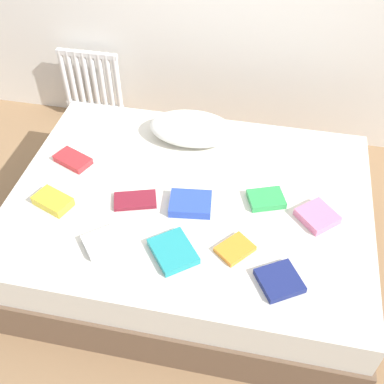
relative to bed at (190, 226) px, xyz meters
name	(u,v)px	position (x,y,z in m)	size (l,w,h in m)	color
ground_plane	(190,252)	(0.00, 0.00, -0.25)	(8.00, 8.00, 0.00)	#93704C
bed	(190,226)	(0.00, 0.00, 0.00)	(2.00, 1.50, 0.50)	brown
radiator	(91,81)	(-1.04, 1.20, 0.12)	(0.48, 0.04, 0.49)	white
pillow	(192,128)	(-0.09, 0.50, 0.33)	(0.52, 0.32, 0.15)	white
textbook_red	(73,160)	(-0.73, 0.13, 0.27)	(0.21, 0.12, 0.04)	red
textbook_orange	(235,249)	(0.29, -0.33, 0.27)	(0.17, 0.13, 0.03)	orange
textbook_maroon	(135,200)	(-0.28, -0.10, 0.26)	(0.23, 0.13, 0.02)	maroon
textbook_yellow	(53,201)	(-0.71, -0.21, 0.28)	(0.20, 0.12, 0.05)	yellow
textbook_green	(266,199)	(0.41, 0.04, 0.27)	(0.19, 0.14, 0.04)	green
textbook_pink	(317,216)	(0.68, -0.03, 0.27)	(0.18, 0.17, 0.04)	pink
textbook_navy	(279,281)	(0.52, -0.47, 0.27)	(0.18, 0.18, 0.03)	navy
textbook_blue	(190,204)	(0.02, -0.08, 0.28)	(0.22, 0.17, 0.05)	#2847B7
textbook_white	(108,240)	(-0.33, -0.40, 0.27)	(0.23, 0.15, 0.04)	white
textbook_teal	(173,251)	(0.00, -0.41, 0.27)	(0.23, 0.18, 0.04)	teal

